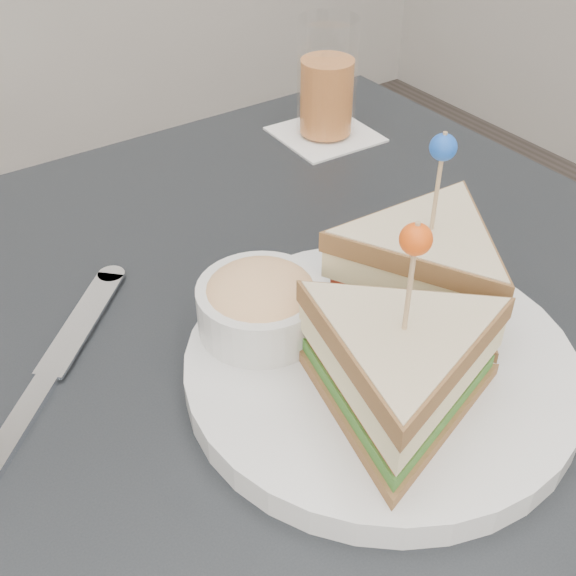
# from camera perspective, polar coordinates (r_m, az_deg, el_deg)

# --- Properties ---
(table) EXTENTS (0.80, 0.80, 0.75)m
(table) POSITION_cam_1_polar(r_m,az_deg,el_deg) (0.61, -0.24, -10.22)
(table) COLOR black
(table) RESTS_ON ground
(plate_meal) EXTENTS (0.34, 0.34, 0.17)m
(plate_meal) POSITION_cam_1_polar(r_m,az_deg,el_deg) (0.51, 8.09, -2.89)
(plate_meal) COLOR silver
(plate_meal) RESTS_ON table
(cutlery_knife) EXTENTS (0.18, 0.18, 0.01)m
(cutlery_knife) POSITION_cam_1_polar(r_m,az_deg,el_deg) (0.56, -18.03, -6.01)
(cutlery_knife) COLOR white
(cutlery_knife) RESTS_ON table
(drink_set) EXTENTS (0.11, 0.11, 0.14)m
(drink_set) POSITION_cam_1_polar(r_m,az_deg,el_deg) (0.84, 3.09, 15.64)
(drink_set) COLOR white
(drink_set) RESTS_ON table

